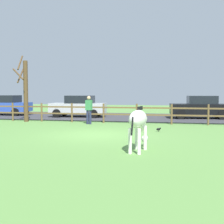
% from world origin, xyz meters
% --- Properties ---
extents(ground_plane, '(60.00, 60.00, 0.00)m').
position_xyz_m(ground_plane, '(0.00, 0.00, 0.00)').
color(ground_plane, '#5B8C42').
extents(parking_asphalt, '(28.00, 7.40, 0.05)m').
position_xyz_m(parking_asphalt, '(0.00, 9.30, 0.03)').
color(parking_asphalt, '#38383D').
rests_on(parking_asphalt, ground_plane).
extents(paddock_fence, '(20.34, 0.11, 1.18)m').
position_xyz_m(paddock_fence, '(-0.88, 5.00, 0.67)').
color(paddock_fence, brown).
rests_on(paddock_fence, ground_plane).
extents(bare_tree, '(1.03, 1.19, 4.19)m').
position_xyz_m(bare_tree, '(-5.89, 4.71, 2.04)').
color(bare_tree, '#513A23').
rests_on(bare_tree, ground_plane).
extents(zebra, '(0.62, 1.93, 1.41)m').
position_xyz_m(zebra, '(2.33, -3.30, 0.93)').
color(zebra, white).
rests_on(zebra, ground_plane).
extents(crow_on_grass, '(0.21, 0.10, 0.20)m').
position_xyz_m(crow_on_grass, '(2.64, 1.54, 0.13)').
color(crow_on_grass, black).
rests_on(crow_on_grass, ground_plane).
extents(parked_car_silver, '(4.09, 2.06, 1.56)m').
position_xyz_m(parked_car_silver, '(-3.62, 8.40, 0.84)').
color(parked_car_silver, '#B7BABF').
rests_on(parked_car_silver, parking_asphalt).
extents(parked_car_black, '(4.15, 2.19, 1.56)m').
position_xyz_m(parked_car_black, '(5.00, 9.01, 0.84)').
color(parked_car_black, black).
rests_on(parked_car_black, parking_asphalt).
extents(parked_car_blue, '(4.06, 2.01, 1.56)m').
position_xyz_m(parked_car_blue, '(-9.92, 8.89, 0.84)').
color(parked_car_blue, '#2D4CAD').
rests_on(parked_car_blue, parking_asphalt).
extents(visitor_near_fence, '(0.40, 0.29, 1.64)m').
position_xyz_m(visitor_near_fence, '(-1.54, 4.11, 0.91)').
color(visitor_near_fence, '#232847').
rests_on(visitor_near_fence, ground_plane).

